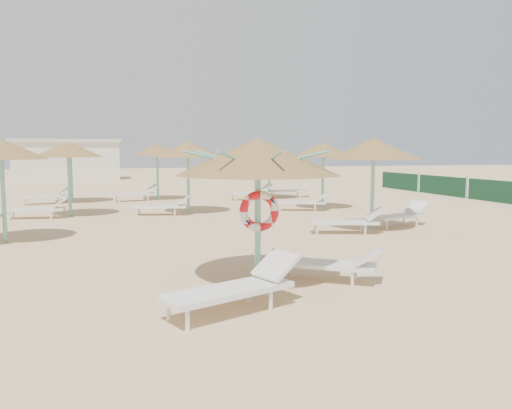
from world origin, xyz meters
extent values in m
plane|color=tan|center=(0.00, 0.00, 0.00)|extent=(120.00, 120.00, 0.00)
cylinder|color=#70C3B2|center=(-0.38, -0.11, 1.07)|extent=(0.11, 0.11, 2.14)
cone|color=olive|center=(-0.38, -0.11, 2.24)|extent=(2.85, 2.85, 0.64)
cylinder|color=#70C3B2|center=(-0.38, -0.11, 1.99)|extent=(0.20, 0.20, 0.12)
cylinder|color=#70C3B2|center=(0.27, -0.11, 2.18)|extent=(1.29, 0.04, 0.33)
cylinder|color=#70C3B2|center=(0.08, 0.36, 2.18)|extent=(0.94, 0.94, 0.33)
cylinder|color=#70C3B2|center=(-0.38, 0.55, 2.18)|extent=(0.04, 1.29, 0.33)
cylinder|color=#70C3B2|center=(-0.85, 0.36, 2.18)|extent=(0.94, 0.94, 0.33)
cylinder|color=#70C3B2|center=(-1.04, -0.11, 2.18)|extent=(1.29, 0.04, 0.33)
cylinder|color=#70C3B2|center=(-0.85, -0.57, 2.18)|extent=(0.94, 0.94, 0.33)
cylinder|color=#70C3B2|center=(-0.38, -0.76, 2.18)|extent=(0.04, 1.29, 0.33)
cylinder|color=#70C3B2|center=(0.08, -0.57, 2.18)|extent=(0.94, 0.94, 0.33)
torus|color=red|center=(-0.38, -0.21, 1.29)|extent=(0.72, 0.15, 0.72)
cylinder|color=white|center=(-1.95, -2.17, 0.15)|extent=(0.06, 0.06, 0.29)
cylinder|color=white|center=(-2.14, -1.68, 0.15)|extent=(0.06, 0.06, 0.29)
cylinder|color=white|center=(-0.65, -1.65, 0.15)|extent=(0.06, 0.06, 0.29)
cylinder|color=white|center=(-0.84, -1.17, 0.15)|extent=(0.06, 0.06, 0.29)
cube|color=white|center=(-1.27, -1.62, 0.33)|extent=(2.07, 1.33, 0.08)
cube|color=white|center=(-0.45, -1.29, 0.58)|extent=(0.70, 0.77, 0.38)
cylinder|color=white|center=(0.07, -0.11, 0.13)|extent=(0.06, 0.06, 0.26)
cylinder|color=white|center=(0.33, 0.28, 0.13)|extent=(0.06, 0.06, 0.26)
cylinder|color=white|center=(1.11, -0.83, 0.13)|extent=(0.06, 0.06, 0.26)
cylinder|color=white|center=(1.37, -0.44, 0.13)|extent=(0.06, 0.06, 0.26)
cube|color=white|center=(0.82, -0.34, 0.30)|extent=(1.80, 1.49, 0.08)
cube|color=white|center=(1.47, -0.79, 0.53)|extent=(0.69, 0.72, 0.34)
cylinder|color=#70C3B2|center=(-5.46, 5.49, 1.15)|extent=(0.11, 0.11, 2.30)
cone|color=olive|center=(-5.46, 5.49, 2.38)|extent=(2.29, 2.29, 0.52)
cylinder|color=#70C3B2|center=(-5.46, 5.49, 2.15)|extent=(0.20, 0.20, 0.12)
cylinder|color=#70C3B2|center=(-4.24, 10.54, 1.15)|extent=(0.11, 0.11, 2.30)
cone|color=olive|center=(-4.24, 10.54, 2.38)|extent=(2.44, 2.44, 0.55)
cylinder|color=#70C3B2|center=(-4.24, 10.54, 2.15)|extent=(0.20, 0.20, 0.12)
cylinder|color=white|center=(-6.16, 9.98, 0.14)|extent=(0.06, 0.06, 0.28)
cylinder|color=white|center=(-6.10, 10.48, 0.14)|extent=(0.06, 0.06, 0.28)
cylinder|color=white|center=(-4.82, 9.82, 0.14)|extent=(0.06, 0.06, 0.28)
cylinder|color=white|center=(-4.76, 10.32, 0.14)|extent=(0.06, 0.06, 0.28)
cube|color=white|center=(-5.34, 10.14, 0.32)|extent=(1.96, 0.83, 0.08)
cube|color=white|center=(-4.49, 10.04, 0.56)|extent=(0.55, 0.65, 0.36)
cylinder|color=#70C3B2|center=(-4.49, 15.56, 1.15)|extent=(0.11, 0.11, 2.30)
cone|color=olive|center=(-4.49, 15.56, 2.39)|extent=(2.66, 2.66, 0.60)
cylinder|color=#70C3B2|center=(-4.49, 15.56, 2.15)|extent=(0.20, 0.20, 0.12)
cylinder|color=white|center=(-6.32, 14.74, 0.14)|extent=(0.06, 0.06, 0.28)
cylinder|color=white|center=(-6.43, 15.23, 0.14)|extent=(0.06, 0.06, 0.28)
cylinder|color=white|center=(-5.00, 15.04, 0.14)|extent=(0.06, 0.06, 0.28)
cylinder|color=white|center=(-5.11, 15.52, 0.14)|extent=(0.06, 0.06, 0.28)
cube|color=white|center=(-5.59, 15.16, 0.32)|extent=(1.99, 1.02, 0.08)
cube|color=white|center=(-4.77, 15.34, 0.56)|extent=(0.60, 0.69, 0.36)
cylinder|color=#70C3B2|center=(-0.01, 10.23, 1.15)|extent=(0.11, 0.11, 2.30)
cone|color=olive|center=(-0.01, 10.23, 2.39)|extent=(2.63, 2.63, 0.59)
cylinder|color=#70C3B2|center=(-0.01, 10.23, 2.15)|extent=(0.20, 0.20, 0.12)
cylinder|color=white|center=(-1.95, 9.77, 0.14)|extent=(0.06, 0.06, 0.28)
cylinder|color=white|center=(-1.84, 10.25, 0.14)|extent=(0.06, 0.06, 0.28)
cylinder|color=white|center=(-0.64, 9.46, 0.14)|extent=(0.06, 0.06, 0.28)
cylinder|color=white|center=(-0.52, 9.94, 0.14)|extent=(0.06, 0.06, 0.28)
cube|color=white|center=(-1.11, 9.83, 0.32)|extent=(1.99, 1.04, 0.08)
cube|color=white|center=(-0.29, 9.63, 0.56)|extent=(0.61, 0.70, 0.36)
cylinder|color=#70C3B2|center=(-0.63, 15.79, 1.15)|extent=(0.11, 0.11, 2.30)
cone|color=olive|center=(-0.63, 15.79, 2.38)|extent=(2.39, 2.39, 0.54)
cylinder|color=#70C3B2|center=(-0.63, 15.79, 2.15)|extent=(0.20, 0.20, 0.12)
cylinder|color=white|center=(-2.44, 14.95, 0.14)|extent=(0.06, 0.06, 0.28)
cylinder|color=white|center=(-2.57, 15.43, 0.14)|extent=(0.06, 0.06, 0.28)
cylinder|color=white|center=(-1.13, 15.29, 0.14)|extent=(0.06, 0.06, 0.28)
cylinder|color=white|center=(-1.26, 15.77, 0.14)|extent=(0.06, 0.06, 0.28)
cube|color=white|center=(-1.73, 15.39, 0.32)|extent=(1.99, 1.08, 0.08)
cube|color=white|center=(-0.91, 15.60, 0.56)|extent=(0.62, 0.70, 0.36)
cylinder|color=#70C3B2|center=(4.59, 4.67, 1.15)|extent=(0.11, 0.11, 2.30)
cone|color=olive|center=(4.59, 4.67, 2.39)|extent=(2.74, 2.74, 0.62)
cylinder|color=#70C3B2|center=(4.59, 4.67, 2.15)|extent=(0.20, 0.20, 0.12)
cylinder|color=white|center=(2.65, 4.27, 0.14)|extent=(0.06, 0.06, 0.28)
cylinder|color=white|center=(2.80, 4.74, 0.14)|extent=(0.06, 0.06, 0.28)
cylinder|color=white|center=(3.94, 3.87, 0.14)|extent=(0.06, 0.06, 0.28)
cylinder|color=white|center=(4.09, 4.34, 0.14)|extent=(0.06, 0.06, 0.28)
cube|color=white|center=(3.49, 4.27, 0.32)|extent=(2.00, 1.15, 0.08)
cube|color=white|center=(4.30, 4.02, 0.56)|extent=(0.64, 0.72, 0.36)
cylinder|color=white|center=(5.00, 4.49, 0.14)|extent=(0.06, 0.06, 0.28)
cylinder|color=white|center=(4.85, 4.97, 0.14)|extent=(0.06, 0.06, 0.28)
cylinder|color=white|center=(6.29, 4.89, 0.14)|extent=(0.06, 0.06, 0.28)
cylinder|color=white|center=(6.14, 5.37, 0.14)|extent=(0.06, 0.06, 0.28)
cube|color=white|center=(5.69, 4.97, 0.32)|extent=(2.00, 1.15, 0.08)
cube|color=white|center=(6.50, 5.22, 0.56)|extent=(0.64, 0.72, 0.36)
cylinder|color=#70C3B2|center=(5.41, 10.09, 1.15)|extent=(0.11, 0.11, 2.30)
cone|color=olive|center=(5.41, 10.09, 2.38)|extent=(2.43, 2.43, 0.55)
cylinder|color=#70C3B2|center=(5.41, 10.09, 2.15)|extent=(0.20, 0.20, 0.12)
cylinder|color=white|center=(3.47, 9.72, 0.14)|extent=(0.06, 0.06, 0.28)
cylinder|color=white|center=(3.64, 10.19, 0.14)|extent=(0.06, 0.06, 0.28)
cylinder|color=white|center=(4.74, 9.26, 0.14)|extent=(0.06, 0.06, 0.28)
cylinder|color=white|center=(4.91, 9.73, 0.14)|extent=(0.06, 0.06, 0.28)
cube|color=white|center=(4.31, 9.69, 0.32)|extent=(2.00, 1.23, 0.08)
cube|color=white|center=(5.11, 9.39, 0.56)|extent=(0.66, 0.73, 0.36)
cylinder|color=#70C3B2|center=(4.68, 14.83, 1.15)|extent=(0.11, 0.11, 2.30)
cone|color=olive|center=(4.68, 14.83, 2.39)|extent=(2.70, 2.70, 0.61)
cylinder|color=#70C3B2|center=(4.68, 14.83, 2.15)|extent=(0.20, 0.20, 0.12)
cylinder|color=white|center=(2.82, 14.09, 0.14)|extent=(0.06, 0.06, 0.28)
cylinder|color=white|center=(2.76, 14.59, 0.14)|extent=(0.06, 0.06, 0.28)
cylinder|color=white|center=(4.16, 14.25, 0.14)|extent=(0.06, 0.06, 0.28)
cylinder|color=white|center=(4.10, 14.75, 0.14)|extent=(0.06, 0.06, 0.28)
cube|color=white|center=(3.58, 14.43, 0.32)|extent=(1.96, 0.84, 0.08)
cube|color=white|center=(4.43, 14.53, 0.56)|extent=(0.55, 0.65, 0.36)
cylinder|color=white|center=(4.96, 14.98, 0.14)|extent=(0.06, 0.06, 0.28)
cylinder|color=white|center=(5.02, 15.48, 0.14)|extent=(0.06, 0.06, 0.28)
cylinder|color=white|center=(6.30, 14.82, 0.14)|extent=(0.06, 0.06, 0.28)
cylinder|color=white|center=(6.36, 15.32, 0.14)|extent=(0.06, 0.06, 0.28)
cube|color=white|center=(5.78, 15.13, 0.32)|extent=(1.96, 0.84, 0.08)
cube|color=white|center=(6.63, 15.04, 0.56)|extent=(0.55, 0.65, 0.36)
cube|color=silver|center=(-6.00, 35.00, 1.50)|extent=(8.00, 4.00, 3.00)
cube|color=beige|center=(-6.00, 35.00, 3.12)|extent=(8.40, 4.40, 0.25)
cube|color=#1C5437|center=(14.00, 10.00, 0.50)|extent=(0.08, 3.80, 1.00)
cube|color=#1C5437|center=(14.00, 14.00, 0.50)|extent=(0.08, 3.80, 1.00)
cylinder|color=#70C3B2|center=(14.00, 12.10, 0.55)|extent=(0.08, 0.08, 1.10)
cube|color=#1C5437|center=(14.00, 18.00, 0.50)|extent=(0.08, 3.80, 1.00)
cylinder|color=#70C3B2|center=(14.00, 16.10, 0.55)|extent=(0.08, 0.08, 1.10)
camera|label=1|loc=(-2.87, -8.42, 2.34)|focal=35.00mm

